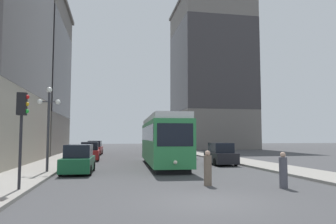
# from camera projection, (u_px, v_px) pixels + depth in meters

# --- Properties ---
(ground_plane) EXTENTS (200.00, 200.00, 0.00)m
(ground_plane) POSITION_uv_depth(u_px,v_px,m) (211.00, 202.00, 11.28)
(ground_plane) COLOR #424244
(sidewalk_left) EXTENTS (3.20, 120.00, 0.15)m
(sidewalk_left) POSITION_uv_depth(u_px,v_px,m) (78.00, 152.00, 49.02)
(sidewalk_left) COLOR gray
(sidewalk_left) RESTS_ON ground
(sidewalk_right) EXTENTS (3.20, 120.00, 0.15)m
(sidewalk_right) POSITION_uv_depth(u_px,v_px,m) (185.00, 151.00, 52.03)
(sidewalk_right) COLOR gray
(sidewalk_right) RESTS_ON ground
(streetcar) EXTENTS (3.18, 12.99, 3.89)m
(streetcar) POSITION_uv_depth(u_px,v_px,m) (163.00, 140.00, 25.41)
(streetcar) COLOR black
(streetcar) RESTS_ON ground
(transit_bus) EXTENTS (2.83, 11.73, 3.45)m
(transit_bus) POSITION_uv_depth(u_px,v_px,m) (172.00, 140.00, 40.25)
(transit_bus) COLOR black
(transit_bus) RESTS_ON ground
(parked_car_left_near) EXTENTS (1.98, 4.50, 1.82)m
(parked_car_left_near) POSITION_uv_depth(u_px,v_px,m) (78.00, 160.00, 20.32)
(parked_car_left_near) COLOR black
(parked_car_left_near) RESTS_ON ground
(parked_car_left_mid) EXTENTS (2.07, 4.66, 1.82)m
(parked_car_left_mid) POSITION_uv_depth(u_px,v_px,m) (95.00, 148.00, 41.46)
(parked_car_left_mid) COLOR black
(parked_car_left_mid) RESTS_ON ground
(parked_car_right_far) EXTENTS (2.04, 4.36, 1.82)m
(parked_car_right_far) POSITION_uv_depth(u_px,v_px,m) (221.00, 155.00, 26.60)
(parked_car_right_far) COLOR black
(parked_car_right_far) RESTS_ON ground
(parked_car_left_far) EXTENTS (1.96, 4.40, 1.82)m
(parked_car_left_far) POSITION_uv_depth(u_px,v_px,m) (90.00, 152.00, 31.48)
(parked_car_left_far) COLOR black
(parked_car_left_far) RESTS_ON ground
(pedestrian_crossing_near) EXTENTS (0.37, 0.37, 1.66)m
(pedestrian_crossing_near) POSITION_uv_depth(u_px,v_px,m) (208.00, 169.00, 15.13)
(pedestrian_crossing_near) COLOR #6B5B4C
(pedestrian_crossing_near) RESTS_ON ground
(pedestrian_crossing_far) EXTENTS (0.36, 0.36, 1.63)m
(pedestrian_crossing_far) POSITION_uv_depth(u_px,v_px,m) (283.00, 171.00, 14.35)
(pedestrian_crossing_far) COLOR #4C4C56
(pedestrian_crossing_far) RESTS_ON ground
(traffic_light_near_left) EXTENTS (0.47, 0.36, 4.02)m
(traffic_light_near_left) POSITION_uv_depth(u_px,v_px,m) (22.00, 115.00, 13.35)
(traffic_light_near_left) COLOR #232328
(traffic_light_near_left) RESTS_ON sidewalk_left
(lamp_post_left_near) EXTENTS (1.41, 0.36, 5.35)m
(lamp_post_left_near) POSITION_uv_depth(u_px,v_px,m) (49.00, 115.00, 20.20)
(lamp_post_left_near) COLOR #333338
(lamp_post_left_near) RESTS_ON sidewalk_left
(building_left_corner) EXTENTS (11.47, 16.56, 21.36)m
(building_left_corner) POSITION_uv_depth(u_px,v_px,m) (22.00, 73.00, 42.98)
(building_left_corner) COLOR slate
(building_left_corner) RESTS_ON ground
(building_right_corner) EXTENTS (14.68, 17.59, 30.36)m
(building_right_corner) POSITION_uv_depth(u_px,v_px,m) (211.00, 74.00, 67.07)
(building_right_corner) COLOR slate
(building_right_corner) RESTS_ON ground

